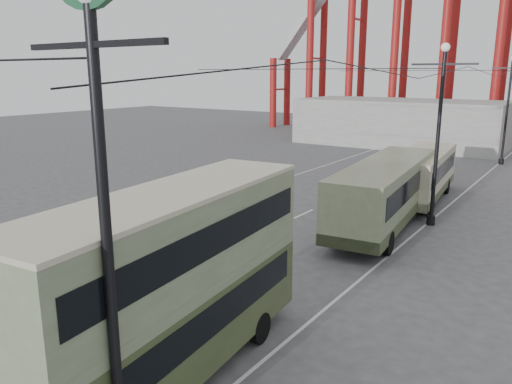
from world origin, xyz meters
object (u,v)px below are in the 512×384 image
Objects in this scene: single_decker_green at (385,191)px; single_decker_cream at (423,173)px; pedestrian at (234,269)px; double_decker_bus at (173,278)px; lamp_post_near at (94,73)px.

single_decker_cream is at bearing 84.49° from single_decker_green.
single_decker_cream is 17.56m from pedestrian.
double_decker_bus is at bearing -94.75° from single_decker_green.
double_decker_bus is 0.94× the size of single_decker_cream.
single_decker_cream is (-0.37, 22.68, -1.09)m from double_decker_bus.
double_decker_bus is at bearing 89.33° from pedestrian.
lamp_post_near reaches higher than pedestrian.
pedestrian is at bearing -104.93° from single_decker_green.
pedestrian is (-2.04, 5.22, -2.00)m from double_decker_bus.
lamp_post_near is 26.68m from single_decker_cream.
double_decker_bus is 5.95m from pedestrian.
pedestrian is at bearing 113.49° from lamp_post_near.
single_decker_green is 7.25× the size of pedestrian.
lamp_post_near reaches higher than single_decker_cream.
lamp_post_near is at bearing -69.32° from double_decker_bus.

